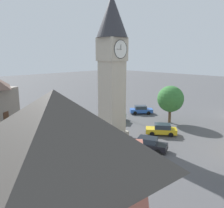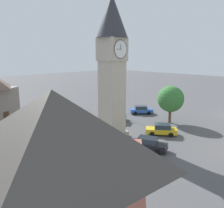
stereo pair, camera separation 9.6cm
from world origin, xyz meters
The scene contains 12 objects.
ground_plane centered at (0.00, 0.00, 0.00)m, with size 200.00×200.00×0.00m, color #4C4C4F.
clock_tower centered at (0.00, 0.00, 10.59)m, with size 3.94×3.94×18.19m.
car_blue_kerb centered at (-0.71, -9.90, 0.76)m, with size 4.46×3.01×1.53m.
car_silver_kerb centered at (-4.96, 4.57, 0.76)m, with size 3.85×4.30×1.53m.
car_red_corner centered at (-5.32, -3.88, 0.76)m, with size 4.43×3.49×1.53m.
car_white_side centered at (9.30, -2.06, 0.76)m, with size 4.39×3.64×1.53m.
car_black_far centered at (0.60, 6.52, 0.76)m, with size 3.14×4.46×1.53m.
car_green_alley centered at (-12.18, -4.64, 0.76)m, with size 4.17×4.05×1.53m.
pedestrian centered at (-6.51, -9.91, 1.01)m, with size 0.27×0.55×1.69m.
tree centered at (-10.82, 2.21, 3.88)m, with size 4.15×4.15×5.97m.
building_hall_far centered at (16.99, 14.14, 4.88)m, with size 9.84×9.84×9.56m.
lamp_post centered at (-7.62, -6.59, 3.83)m, with size 0.36×0.36×5.85m.
Camera 1 is at (21.32, 21.46, 10.78)m, focal length 37.64 mm.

